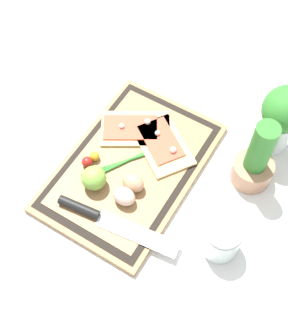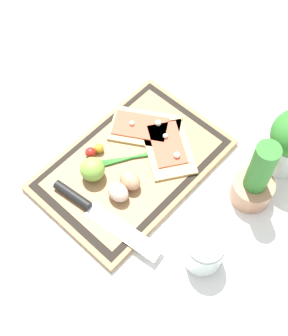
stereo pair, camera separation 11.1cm
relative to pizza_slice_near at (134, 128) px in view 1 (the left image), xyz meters
name	(u,v)px [view 1 (the left image)]	position (x,y,z in m)	size (l,w,h in m)	color
ground_plane	(131,169)	(0.09, 0.05, -0.03)	(6.00, 6.00, 0.00)	silver
cutting_board	(131,167)	(0.09, 0.05, -0.02)	(0.46, 0.30, 0.02)	#997047
pizza_slice_near	(134,128)	(0.00, 0.00, 0.00)	(0.18, 0.20, 0.02)	tan
pizza_slice_far	(163,144)	(0.01, 0.09, 0.00)	(0.18, 0.19, 0.02)	tan
knife	(98,216)	(0.25, 0.06, 0.00)	(0.07, 0.30, 0.02)	silver
egg_brown	(133,183)	(0.14, 0.09, 0.02)	(0.04, 0.05, 0.04)	tan
egg_pink	(124,196)	(0.18, 0.09, 0.02)	(0.04, 0.05, 0.04)	beige
lime	(94,178)	(0.18, 0.00, 0.02)	(0.06, 0.06, 0.06)	#7FB742
cherry_tomato_red	(87,162)	(0.15, -0.04, 0.01)	(0.03, 0.03, 0.03)	red
cherry_tomato_yellow	(94,156)	(0.12, -0.04, 0.01)	(0.02, 0.02, 0.02)	gold
scallion_bunch	(130,159)	(0.08, 0.04, 0.00)	(0.22, 0.16, 0.01)	#2D7528
herb_pot	(255,162)	(-0.04, 0.31, 0.05)	(0.10, 0.10, 0.21)	#AD7A5B
sauce_jar	(221,239)	(0.16, 0.32, 0.02)	(0.08, 0.08, 0.09)	silver
herb_glass	(282,116)	(-0.15, 0.31, 0.09)	(0.12, 0.10, 0.19)	silver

